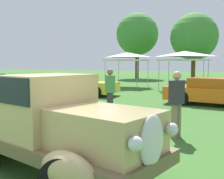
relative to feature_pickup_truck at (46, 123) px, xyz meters
The scene contains 9 objects.
feature_pickup_truck is the anchor object (origin of this frame).
show_car_yellow 11.53m from the feature_pickup_truck, 117.89° to the left, with size 4.24×2.00×1.22m.
show_car_orange 9.60m from the feature_pickup_truck, 77.54° to the left, with size 4.70×2.25×1.22m.
spectator_near_truck 3.57m from the feature_pickup_truck, 63.84° to the left, with size 0.35×0.45×1.69m.
spectator_by_row 5.17m from the feature_pickup_truck, 102.75° to the left, with size 0.45×0.45×1.69m.
canopy_tent_left_field 17.46m from the feature_pickup_truck, 107.01° to the left, with size 2.88×2.88×2.71m.
canopy_tent_center_field 16.08m from the feature_pickup_truck, 91.93° to the left, with size 3.19×3.19×2.71m.
treeline_far_left 30.11m from the feature_pickup_truck, 106.61° to the left, with size 5.08×5.08×7.89m.
treeline_mid_left 27.49m from the feature_pickup_truck, 93.42° to the left, with size 5.01×5.01×7.17m.
Camera 1 is at (2.98, -3.31, 1.90)m, focal length 44.72 mm.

